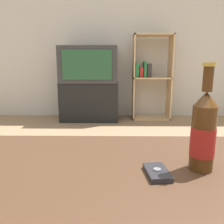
{
  "coord_description": "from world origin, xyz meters",
  "views": [
    {
      "loc": [
        0.08,
        -0.44,
        0.77
      ],
      "look_at": [
        0.07,
        0.42,
        0.59
      ],
      "focal_mm": 35.0,
      "sensor_mm": 36.0,
      "label": 1
    }
  ],
  "objects_px": {
    "beer_bottle": "(203,132)",
    "tv_stand": "(90,101)",
    "television": "(89,65)",
    "cell_phone": "(157,172)",
    "bookshelf": "(150,76)"
  },
  "relations": [
    {
      "from": "tv_stand",
      "to": "television",
      "type": "xyz_separation_m",
      "value": [
        0.0,
        -0.0,
        0.52
      ]
    },
    {
      "from": "beer_bottle",
      "to": "tv_stand",
      "type": "bearing_deg",
      "value": 103.17
    },
    {
      "from": "tv_stand",
      "to": "television",
      "type": "bearing_deg",
      "value": -90.0
    },
    {
      "from": "tv_stand",
      "to": "television",
      "type": "distance_m",
      "value": 0.52
    },
    {
      "from": "television",
      "to": "bookshelf",
      "type": "relative_size",
      "value": 0.65
    },
    {
      "from": "tv_stand",
      "to": "cell_phone",
      "type": "distance_m",
      "value": 2.69
    },
    {
      "from": "bookshelf",
      "to": "tv_stand",
      "type": "bearing_deg",
      "value": -174.41
    },
    {
      "from": "tv_stand",
      "to": "bookshelf",
      "type": "xyz_separation_m",
      "value": [
        0.88,
        0.09,
        0.36
      ]
    },
    {
      "from": "beer_bottle",
      "to": "cell_phone",
      "type": "xyz_separation_m",
      "value": [
        -0.13,
        -0.03,
        -0.1
      ]
    },
    {
      "from": "tv_stand",
      "to": "beer_bottle",
      "type": "distance_m",
      "value": 2.69
    },
    {
      "from": "tv_stand",
      "to": "cell_phone",
      "type": "bearing_deg",
      "value": -79.65
    },
    {
      "from": "beer_bottle",
      "to": "cell_phone",
      "type": "bearing_deg",
      "value": -164.62
    },
    {
      "from": "tv_stand",
      "to": "cell_phone",
      "type": "height_order",
      "value": "tv_stand"
    },
    {
      "from": "television",
      "to": "bookshelf",
      "type": "distance_m",
      "value": 0.9
    },
    {
      "from": "tv_stand",
      "to": "cell_phone",
      "type": "xyz_separation_m",
      "value": [
        0.48,
        -2.63,
        0.23
      ]
    }
  ]
}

